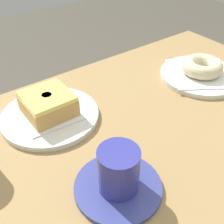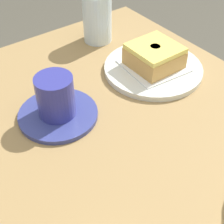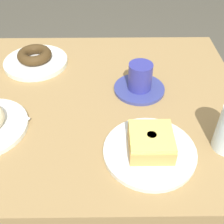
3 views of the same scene
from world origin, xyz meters
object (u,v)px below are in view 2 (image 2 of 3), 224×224
(plate_glazed_square, at_px, (153,69))
(coffee_cup, at_px, (56,102))
(water_glass, at_px, (97,18))
(donut_glazed_square, at_px, (154,56))

(plate_glazed_square, height_order, coffee_cup, coffee_cup)
(plate_glazed_square, relative_size, water_glass, 1.83)
(donut_glazed_square, xyz_separation_m, coffee_cup, (-0.00, 0.24, -0.00))
(plate_glazed_square, height_order, donut_glazed_square, donut_glazed_square)
(plate_glazed_square, height_order, water_glass, water_glass)
(plate_glazed_square, bearing_deg, water_glass, 5.96)
(water_glass, bearing_deg, donut_glazed_square, -174.04)
(plate_glazed_square, xyz_separation_m, donut_glazed_square, (0.00, 0.00, 0.03))
(water_glass, height_order, coffee_cup, water_glass)
(water_glass, bearing_deg, plate_glazed_square, -174.04)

